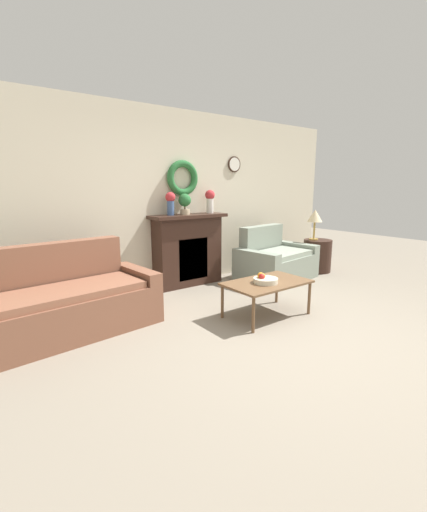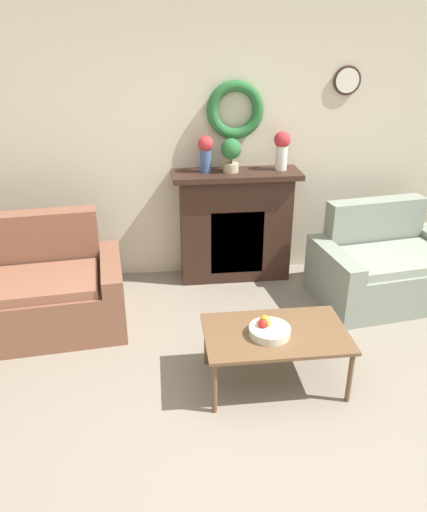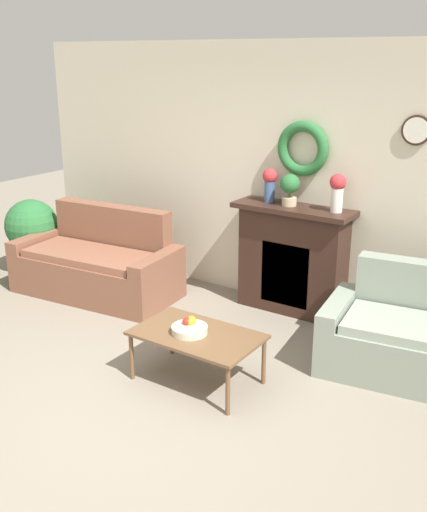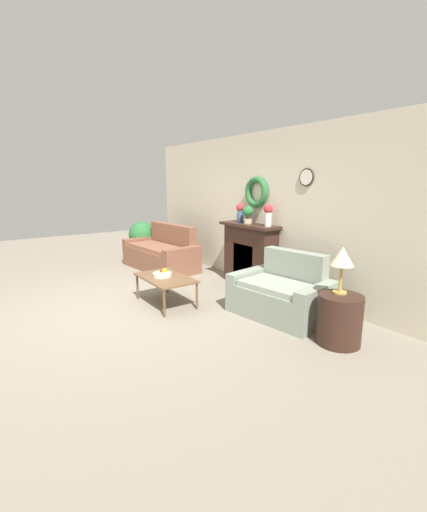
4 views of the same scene
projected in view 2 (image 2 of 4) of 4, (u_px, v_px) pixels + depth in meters
The scene contains 10 objects.
ground_plane at pixel (280, 460), 3.04m from camera, with size 16.00×16.00×0.00m, color gray.
wall_back at pixel (224, 142), 4.85m from camera, with size 6.80×0.17×2.70m.
fireplace at pixel (235, 225), 5.01m from camera, with size 1.23×0.41×1.13m.
couch_left at pixel (14, 295), 4.23m from camera, with size 1.90×1.04×0.95m.
loveseat_right at pixel (386, 268), 4.74m from camera, with size 1.43×1.03×0.89m.
coffee_table at pixel (276, 337), 3.54m from camera, with size 1.02×0.62×0.43m.
fruit_bowl at pixel (269, 329), 3.48m from camera, with size 0.29×0.29×0.12m.
vase_on_mantel_left at pixel (206, 151), 4.66m from camera, with size 0.15×0.15×0.34m.
vase_on_mantel_right at pixel (282, 147), 4.73m from camera, with size 0.16×0.16×0.37m.
potted_plant_on_mantel at pixel (231, 153), 4.68m from camera, with size 0.20×0.20×0.32m.
Camera 2 is at (-0.66, -2.16, 2.41)m, focal length 35.00 mm.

